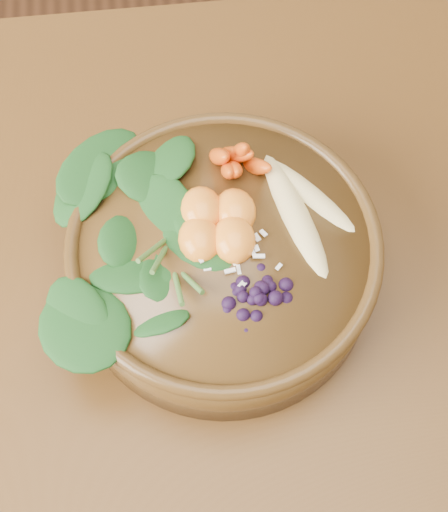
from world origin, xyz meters
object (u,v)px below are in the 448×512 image
Objects in this scene: stoneware_bowl at (224,261)px; kale_heap at (150,197)px; carrot_cluster at (238,132)px; blueberry_pile at (258,287)px; dining_table at (333,397)px; banana_halves at (304,197)px; mandarin_cluster at (217,217)px.

kale_heap is (-0.06, 0.04, 0.06)m from stoneware_bowl.
carrot_cluster is at bearing 75.65° from stoneware_bowl.
stoneware_bowl is 2.16× the size of blueberry_pile.
dining_table is 21.52× the size of carrot_cluster.
blueberry_pile reaches higher than dining_table.
stoneware_bowl is at bearing -177.26° from banana_halves.
kale_heap reaches higher than blueberry_pile.
blueberry_pile is at bearing 147.60° from dining_table.
carrot_cluster is (-0.08, 0.19, 0.20)m from dining_table.
stoneware_bowl is at bearing -123.69° from carrot_cluster.
kale_heap is 1.42× the size of blueberry_pile.
kale_heap is 0.09m from carrot_cluster.
stoneware_bowl is 0.08m from blueberry_pile.
banana_halves is at bearing 101.56° from dining_table.
stoneware_bowl is 1.53× the size of kale_heap.
banana_halves reaches higher than stoneware_bowl.
blueberry_pile reaches higher than banana_halves.
dining_table is at bearing -45.65° from stoneware_bowl.
banana_halves is (0.13, -0.01, -0.01)m from kale_heap.
banana_halves is at bearing 9.59° from mandarin_cluster.
banana_halves is at bearing 57.83° from blueberry_pile.
kale_heap reaches higher than mandarin_cluster.
dining_table is 10.57× the size of banana_halves.
banana_halves is at bearing -66.94° from carrot_cluster.
dining_table is 0.24m from mandarin_cluster.
dining_table is 0.21m from blueberry_pile.
banana_halves is (0.07, 0.03, 0.05)m from stoneware_bowl.
dining_table is 18.71× the size of mandarin_cluster.
stoneware_bowl is 3.15× the size of mandarin_cluster.
blueberry_pile is at bearing -109.55° from carrot_cluster.
banana_halves is (0.05, -0.06, -0.02)m from carrot_cluster.
carrot_cluster is at bearing 29.85° from kale_heap.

